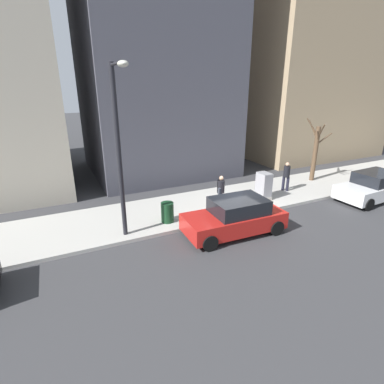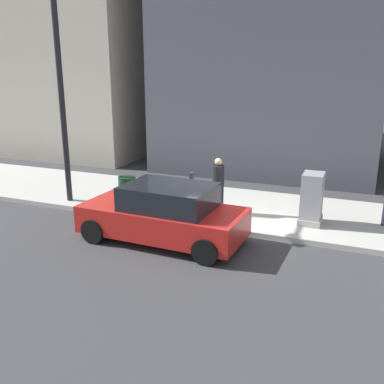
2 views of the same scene
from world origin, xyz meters
name	(u,v)px [view 1 (image 1 of 2)]	position (x,y,z in m)	size (l,w,h in m)	color
ground_plane	(239,219)	(0.00, 0.00, 0.00)	(120.00, 120.00, 0.00)	#38383A
sidewalk	(217,203)	(2.00, 0.00, 0.07)	(4.00, 36.00, 0.15)	#B2AFA8
parked_car_white	(374,187)	(-1.07, -7.90, 0.74)	(2.04, 4.26, 1.52)	white
parked_car_red	(235,217)	(-1.08, 0.97, 0.74)	(2.05, 4.26, 1.52)	red
parking_meter	(219,199)	(0.45, 0.83, 0.98)	(0.14, 0.10, 1.35)	slate
utility_box	(264,186)	(1.30, -2.40, 0.85)	(0.83, 0.61, 1.43)	#A8A399
streetlamp	(119,141)	(0.28, 5.20, 4.02)	(1.97, 0.32, 6.50)	black
bare_tree	(315,151)	(2.59, -7.31, 2.02)	(1.71, 2.01, 3.87)	brown
trash_bin	(167,212)	(0.90, 3.21, 0.60)	(0.56, 0.56, 0.90)	#14381E
pedestrian_near_meter	(286,175)	(1.80, -4.39, 1.09)	(0.36, 0.36, 1.66)	#1E1E2D
pedestrian_midblock	(221,190)	(1.20, 0.30, 1.09)	(0.36, 0.36, 1.66)	#1E1E2D
office_tower_left	(298,21)	(11.33, -13.03, 10.93)	(11.66, 11.66, 21.85)	tan
office_block_center	(152,31)	(10.04, 0.42, 9.14)	(9.08, 9.08, 18.29)	#4C4C56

